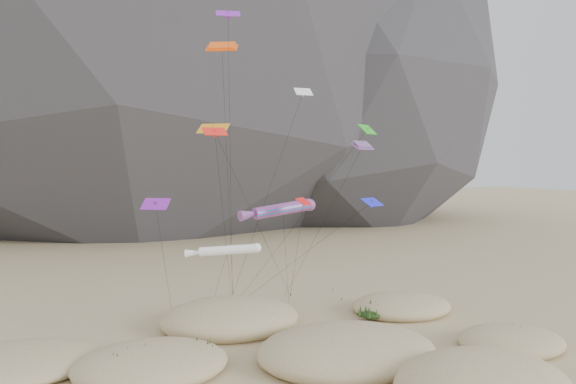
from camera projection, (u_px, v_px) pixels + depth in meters
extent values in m
ellipsoid|color=black|center=(334.00, 85.00, 160.51)|extent=(130.55, 126.41, 100.00)
ellipsoid|color=#CCB789|center=(151.00, 364.00, 42.21)|extent=(11.68, 9.93, 2.79)
ellipsoid|color=#CCB789|center=(347.00, 351.00, 44.76)|extent=(14.79, 12.57, 3.40)
ellipsoid|color=#CCB789|center=(511.00, 341.00, 47.96)|extent=(9.44, 8.02, 2.30)
ellipsoid|color=#CCB789|center=(230.00, 319.00, 53.76)|extent=(13.42, 11.41, 3.71)
ellipsoid|color=#CCB789|center=(401.00, 306.00, 59.39)|extent=(10.77, 9.16, 2.60)
ellipsoid|color=#CCB789|center=(21.00, 362.00, 43.04)|extent=(12.16, 10.34, 2.12)
ellipsoid|color=black|center=(504.00, 379.00, 38.44)|extent=(3.13, 2.68, 0.94)
ellipsoid|color=black|center=(133.00, 367.00, 41.22)|extent=(2.72, 2.33, 0.82)
ellipsoid|color=black|center=(199.00, 355.00, 44.06)|extent=(2.25, 1.93, 0.68)
ellipsoid|color=black|center=(341.00, 352.00, 43.44)|extent=(3.04, 2.60, 0.91)
ellipsoid|color=black|center=(355.00, 336.00, 47.80)|extent=(2.89, 2.47, 0.87)
ellipsoid|color=black|center=(334.00, 362.00, 41.92)|extent=(2.88, 2.47, 0.87)
ellipsoid|color=black|center=(515.00, 339.00, 48.27)|extent=(2.53, 2.17, 0.76)
ellipsoid|color=black|center=(240.00, 314.00, 54.80)|extent=(3.39, 2.90, 1.02)
ellipsoid|color=black|center=(250.00, 322.00, 52.39)|extent=(2.26, 1.93, 0.68)
ellipsoid|color=black|center=(382.00, 309.00, 57.86)|extent=(2.48, 2.12, 0.74)
ellipsoid|color=black|center=(372.00, 315.00, 56.02)|extent=(2.44, 2.09, 0.73)
ellipsoid|color=black|center=(41.00, 370.00, 41.60)|extent=(1.78, 1.52, 0.53)
cylinder|color=#3F2D1E|center=(224.00, 317.00, 56.70)|extent=(0.08, 0.08, 0.30)
cylinder|color=#3F2D1E|center=(233.00, 307.00, 60.57)|extent=(0.08, 0.08, 0.30)
cylinder|color=#3F2D1E|center=(255.00, 307.00, 60.92)|extent=(0.08, 0.08, 0.30)
cylinder|color=#3F2D1E|center=(291.00, 295.00, 66.34)|extent=(0.08, 0.08, 0.30)
cylinder|color=#3F2D1E|center=(341.00, 299.00, 64.24)|extent=(0.08, 0.08, 0.30)
cylinder|color=#3F2D1E|center=(172.00, 313.00, 58.26)|extent=(0.08, 0.08, 0.30)
cylinder|color=#3F2D1E|center=(333.00, 290.00, 69.02)|extent=(0.08, 0.08, 0.30)
cylinder|color=#3F2D1E|center=(169.00, 319.00, 56.09)|extent=(0.08, 0.08, 0.30)
cylinder|color=#EA1849|center=(283.00, 209.00, 50.76)|extent=(6.07, 2.20, 1.69)
sphere|color=#EA1849|center=(309.00, 205.00, 52.36)|extent=(1.13, 1.13, 1.13)
cone|color=#EA1849|center=(252.00, 214.00, 49.00)|extent=(2.59, 1.42, 1.21)
cylinder|color=black|center=(286.00, 261.00, 56.79)|extent=(4.90, 10.43, 11.62)
cylinder|color=white|center=(228.00, 250.00, 46.52)|extent=(4.70, 2.61, 1.09)
sphere|color=white|center=(257.00, 248.00, 46.45)|extent=(0.80, 0.80, 0.80)
cone|color=white|center=(197.00, 253.00, 46.59)|extent=(2.05, 1.40, 0.81)
cylinder|color=black|center=(218.00, 283.00, 53.73)|extent=(2.19, 14.26, 8.56)
cube|color=#FE540D|center=(222.00, 48.00, 51.76)|extent=(3.07, 2.32, 0.84)
cube|color=#FE540D|center=(222.00, 45.00, 51.75)|extent=(2.57, 1.89, 0.82)
cylinder|color=black|center=(228.00, 187.00, 58.49)|extent=(4.35, 11.32, 26.41)
cube|color=red|center=(363.00, 147.00, 54.34)|extent=(2.73, 1.97, 0.69)
cube|color=red|center=(363.00, 144.00, 54.32)|extent=(2.29, 1.62, 0.68)
cylinder|color=black|center=(320.00, 229.00, 59.99)|extent=(3.19, 12.58, 17.37)
cube|color=white|center=(303.00, 92.00, 55.06)|extent=(1.78, 0.84, 0.80)
cube|color=white|center=(303.00, 93.00, 55.07)|extent=(0.21, 0.29, 0.59)
cylinder|color=black|center=(263.00, 207.00, 55.88)|extent=(7.22, 3.46, 22.71)
cube|color=#1A1EE2|center=(372.00, 202.00, 49.29)|extent=(2.39, 1.95, 0.71)
cube|color=#1A1EE2|center=(372.00, 204.00, 49.29)|extent=(0.30, 0.27, 0.73)
cylinder|color=black|center=(295.00, 261.00, 54.93)|extent=(8.38, 14.97, 12.29)
cube|color=green|center=(367.00, 129.00, 56.33)|extent=(2.56, 2.20, 1.03)
cube|color=green|center=(367.00, 131.00, 56.33)|extent=(0.43, 0.45, 0.77)
cylinder|color=black|center=(296.00, 224.00, 56.52)|extent=(13.61, 4.92, 19.09)
cube|color=purple|center=(156.00, 204.00, 45.06)|extent=(2.46, 2.13, 0.88)
cube|color=purple|center=(156.00, 206.00, 45.07)|extent=(0.37, 0.38, 0.75)
cylinder|color=black|center=(165.00, 266.00, 51.66)|extent=(3.52, 12.17, 12.44)
cube|color=purple|center=(228.00, 13.00, 47.56)|extent=(2.25, 1.55, 0.74)
cube|color=purple|center=(228.00, 15.00, 47.57)|extent=(0.29, 0.26, 0.71)
cylinder|color=black|center=(231.00, 179.00, 54.07)|extent=(3.57, 11.03, 28.40)
cube|color=orange|center=(213.00, 128.00, 48.75)|extent=(2.96, 2.66, 0.92)
cube|color=orange|center=(213.00, 130.00, 48.75)|extent=(0.39, 0.38, 0.91)
cylinder|color=black|center=(258.00, 225.00, 57.54)|extent=(12.64, 12.83, 18.73)
cube|color=red|center=(304.00, 201.00, 48.21)|extent=(1.88, 1.85, 0.62)
cube|color=red|center=(304.00, 203.00, 48.22)|extent=(0.27, 0.27, 0.60)
cylinder|color=black|center=(296.00, 256.00, 57.28)|extent=(5.71, 16.61, 12.43)
cube|color=red|center=(215.00, 131.00, 43.78)|extent=(1.89, 1.05, 0.68)
cube|color=red|center=(215.00, 133.00, 43.79)|extent=(0.23, 0.20, 0.64)
cylinder|color=black|center=(225.00, 234.00, 52.18)|extent=(5.80, 14.80, 18.20)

